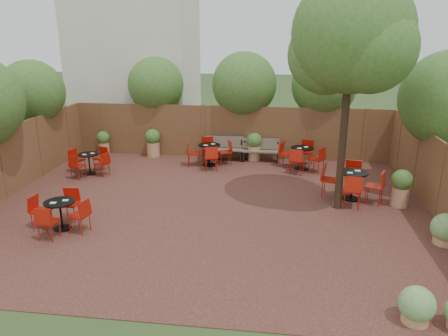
# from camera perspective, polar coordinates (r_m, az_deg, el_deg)

# --- Properties ---
(ground) EXTENTS (80.00, 80.00, 0.00)m
(ground) POSITION_cam_1_polar(r_m,az_deg,el_deg) (11.84, -2.18, -5.27)
(ground) COLOR #354F23
(ground) RESTS_ON ground
(courtyard_paving) EXTENTS (12.00, 10.00, 0.02)m
(courtyard_paving) POSITION_cam_1_polar(r_m,az_deg,el_deg) (11.84, -2.18, -5.23)
(courtyard_paving) COLOR #3E1F19
(courtyard_paving) RESTS_ON ground
(fence_back) EXTENTS (12.00, 0.08, 2.00)m
(fence_back) POSITION_cam_1_polar(r_m,az_deg,el_deg) (16.27, 0.70, 4.83)
(fence_back) COLOR brown
(fence_back) RESTS_ON ground
(fence_left) EXTENTS (0.08, 10.00, 2.00)m
(fence_left) POSITION_cam_1_polar(r_m,az_deg,el_deg) (13.79, -27.64, 0.42)
(fence_left) COLOR brown
(fence_left) RESTS_ON ground
(fence_right) EXTENTS (0.08, 10.00, 2.00)m
(fence_right) POSITION_cam_1_polar(r_m,az_deg,el_deg) (12.07, 27.11, -1.76)
(fence_right) COLOR brown
(fence_right) RESTS_ON ground
(neighbour_building) EXTENTS (5.00, 4.00, 8.00)m
(neighbour_building) POSITION_cam_1_polar(r_m,az_deg,el_deg) (19.81, -11.72, 15.54)
(neighbour_building) COLOR silver
(neighbour_building) RESTS_ON ground
(overhang_foliage) EXTENTS (16.02, 10.86, 2.74)m
(overhang_foliage) POSITION_cam_1_polar(r_m,az_deg,el_deg) (13.60, -6.69, 9.70)
(overhang_foliage) COLOR #3A6621
(overhang_foliage) RESTS_ON ground
(courtyard_tree) EXTENTS (3.00, 2.94, 6.06)m
(courtyard_tree) POSITION_cam_1_polar(r_m,az_deg,el_deg) (11.25, 16.66, 15.97)
(courtyard_tree) COLOR black
(courtyard_tree) RESTS_ON courtyard_paving
(park_bench_left) EXTENTS (1.44, 0.50, 0.88)m
(park_bench_left) POSITION_cam_1_polar(r_m,az_deg,el_deg) (16.04, 0.02, 2.71)
(park_bench_left) COLOR brown
(park_bench_left) RESTS_ON courtyard_paving
(park_bench_right) EXTENTS (1.37, 0.44, 0.85)m
(park_bench_right) POSITION_cam_1_polar(r_m,az_deg,el_deg) (15.93, 4.98, 2.47)
(park_bench_right) COLOR brown
(park_bench_right) RESTS_ON courtyard_paving
(bistro_tables) EXTENTS (10.09, 7.21, 0.96)m
(bistro_tables) POSITION_cam_1_polar(r_m,az_deg,el_deg) (13.43, 0.11, -0.31)
(bistro_tables) COLOR black
(bistro_tables) RESTS_ON courtyard_paving
(planters) EXTENTS (10.73, 4.51, 1.08)m
(planters) POSITION_cam_1_polar(r_m,az_deg,el_deg) (15.11, -0.43, 2.18)
(planters) COLOR tan
(planters) RESTS_ON courtyard_paving
(low_shrubs) EXTENTS (2.10, 3.65, 0.72)m
(low_shrubs) POSITION_cam_1_polar(r_m,az_deg,el_deg) (9.35, 27.00, -11.64)
(low_shrubs) COLOR tan
(low_shrubs) RESTS_ON courtyard_paving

